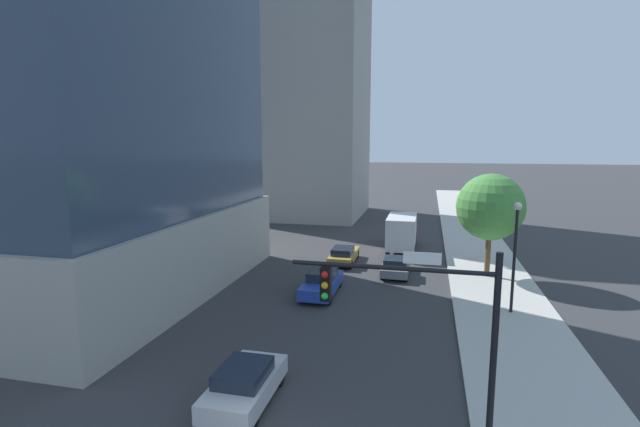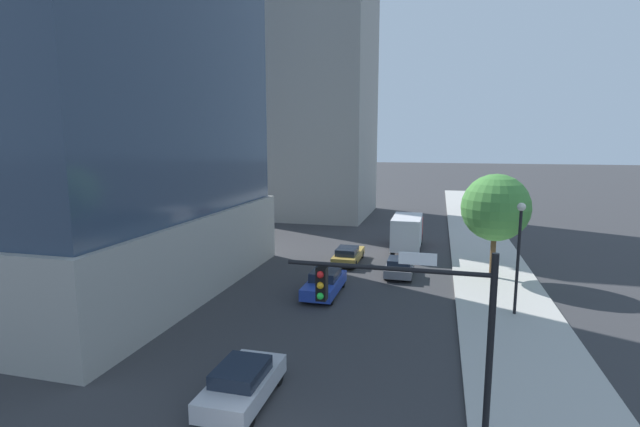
# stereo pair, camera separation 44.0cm
# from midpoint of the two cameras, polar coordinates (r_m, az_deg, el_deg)

# --- Properties ---
(sidewalk) EXTENTS (5.47, 120.00, 0.15)m
(sidewalk) POSITION_cam_midpoint_polar(r_m,az_deg,el_deg) (31.90, 21.57, -8.60)
(sidewalk) COLOR #B2AFA8
(sidewalk) RESTS_ON ground
(construction_building) EXTENTS (17.28, 17.50, 41.42)m
(construction_building) POSITION_cam_midpoint_polar(r_m,az_deg,el_deg) (59.86, -1.14, 16.83)
(construction_building) COLOR #9E9B93
(construction_building) RESTS_ON ground
(traffic_light_pole) EXTENTS (6.17, 0.48, 6.09)m
(traffic_light_pole) POSITION_cam_midpoint_polar(r_m,az_deg,el_deg) (14.26, 12.42, -11.81)
(traffic_light_pole) COLOR black
(traffic_light_pole) RESTS_ON sidewalk
(street_lamp) EXTENTS (0.44, 0.44, 6.03)m
(street_lamp) POSITION_cam_midpoint_polar(r_m,az_deg,el_deg) (26.53, 23.83, -3.28)
(street_lamp) COLOR black
(street_lamp) RESTS_ON sidewalk
(street_tree) EXTENTS (4.51, 4.51, 7.06)m
(street_tree) POSITION_cam_midpoint_polar(r_m,az_deg,el_deg) (33.08, 21.24, 0.67)
(street_tree) COLOR brown
(street_tree) RESTS_ON sidewalk
(car_silver) EXTENTS (1.93, 4.17, 1.45)m
(car_silver) POSITION_cam_midpoint_polar(r_m,az_deg,el_deg) (17.85, -8.84, -20.01)
(car_silver) COLOR #B7B7BC
(car_silver) RESTS_ON ground
(car_blue) EXTENTS (1.85, 4.77, 1.50)m
(car_blue) POSITION_cam_midpoint_polar(r_m,az_deg,el_deg) (28.70, 1.03, -8.51)
(car_blue) COLOR #233D9E
(car_blue) RESTS_ON ground
(car_gray) EXTENTS (1.84, 4.11, 1.31)m
(car_gray) POSITION_cam_midpoint_polar(r_m,az_deg,el_deg) (33.04, 10.20, -6.48)
(car_gray) COLOR slate
(car_gray) RESTS_ON ground
(car_gold) EXTENTS (1.78, 4.70, 1.30)m
(car_gold) POSITION_cam_midpoint_polar(r_m,az_deg,el_deg) (35.86, 3.86, -5.12)
(car_gold) COLOR #AD8938
(car_gold) RESTS_ON ground
(box_truck) EXTENTS (2.34, 7.15, 3.14)m
(box_truck) POSITION_cam_midpoint_polar(r_m,az_deg,el_deg) (40.15, 11.07, -2.15)
(box_truck) COLOR #B21E1E
(box_truck) RESTS_ON ground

